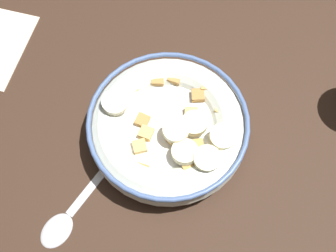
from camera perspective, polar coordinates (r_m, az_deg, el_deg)
ground_plane at (r=55.03cm, az=-0.00°, el=-1.70°), size 134.83×134.83×2.00cm
cereal_bowl at (r=51.73cm, az=0.05°, el=-0.23°), size 19.65×19.65×5.74cm
spoon at (r=52.03cm, az=-13.21°, el=-11.46°), size 16.07×9.65×0.80cm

